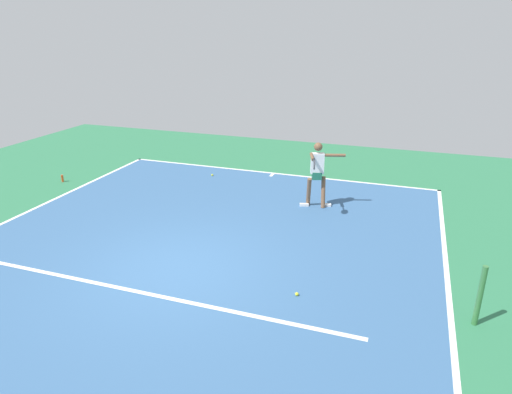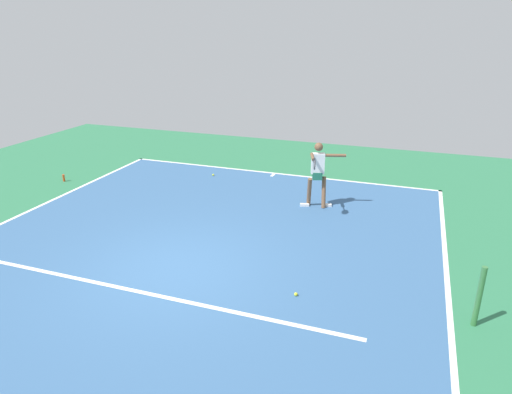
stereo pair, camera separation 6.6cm
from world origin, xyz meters
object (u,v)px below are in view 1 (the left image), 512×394
object	(u,v)px
tennis_ball_far_corner	(297,294)
tennis_player	(317,171)
tennis_ball_by_sideline	(212,175)
water_bottle	(62,178)
net_post	(480,296)

from	to	relation	value
tennis_ball_far_corner	tennis_player	bearing A→B (deg)	-82.26
tennis_player	tennis_ball_by_sideline	distance (m)	4.14
water_bottle	net_post	bearing A→B (deg)	162.26
tennis_player	tennis_ball_far_corner	world-z (taller)	tennis_player
net_post	tennis_ball_far_corner	distance (m)	2.99
tennis_player	water_bottle	bearing A→B (deg)	-13.19
tennis_ball_by_sideline	water_bottle	world-z (taller)	water_bottle
tennis_player	water_bottle	distance (m)	7.96
tennis_ball_far_corner	water_bottle	distance (m)	9.30
net_post	tennis_ball_by_sideline	size ratio (longest dim) A/B	16.21
net_post	water_bottle	bearing A→B (deg)	-17.74
tennis_player	tennis_ball_by_sideline	xyz separation A→B (m)	(3.73, -1.52, -0.98)
water_bottle	tennis_ball_by_sideline	bearing A→B (deg)	-153.64
tennis_ball_by_sideline	tennis_ball_far_corner	size ratio (longest dim) A/B	1.00
net_post	tennis_ball_by_sideline	world-z (taller)	net_post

